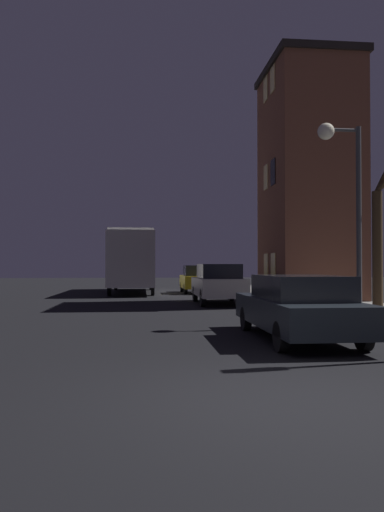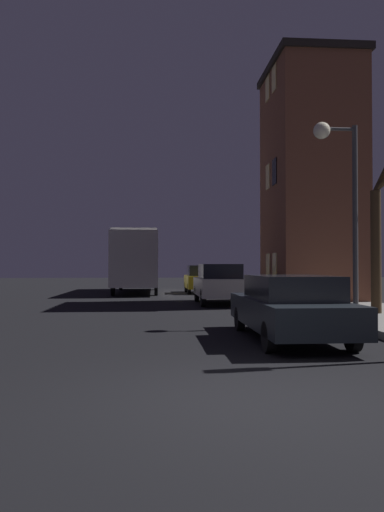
% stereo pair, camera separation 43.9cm
% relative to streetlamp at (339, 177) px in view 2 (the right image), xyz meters
% --- Properties ---
extents(ground_plane, '(120.00, 120.00, 0.00)m').
position_rel_streetlamp_xyz_m(ground_plane, '(-3.85, -6.96, -3.94)').
color(ground_plane, black).
extents(brick_building, '(3.72, 4.91, 10.26)m').
position_rel_streetlamp_xyz_m(brick_building, '(1.91, 8.39, 1.38)').
color(brick_building, brown).
rests_on(brick_building, sidewalk).
extents(streetlamp, '(1.19, 0.45, 5.23)m').
position_rel_streetlamp_xyz_m(streetlamp, '(0.00, 0.00, 0.00)').
color(streetlamp, '#38383A').
rests_on(streetlamp, sidewalk).
extents(bare_tree, '(1.03, 1.55, 5.11)m').
position_rel_streetlamp_xyz_m(bare_tree, '(1.77, 1.51, -1.47)').
color(bare_tree, '#382819').
rests_on(bare_tree, sidewalk).
extents(bus, '(2.47, 9.65, 3.51)m').
position_rel_streetlamp_xyz_m(bus, '(-5.95, 16.88, -1.85)').
color(bus, beige).
rests_on(bus, ground).
extents(car_near_lane, '(1.76, 4.80, 1.38)m').
position_rel_streetlamp_xyz_m(car_near_lane, '(-2.03, -2.39, -3.21)').
color(car_near_lane, black).
rests_on(car_near_lane, ground).
extents(car_mid_lane, '(1.80, 4.37, 1.65)m').
position_rel_streetlamp_xyz_m(car_mid_lane, '(-2.21, 7.71, -3.08)').
color(car_mid_lane, beige).
rests_on(car_mid_lane, ground).
extents(car_far_lane, '(1.80, 3.96, 1.60)m').
position_rel_streetlamp_xyz_m(car_far_lane, '(-2.16, 15.92, -3.12)').
color(car_far_lane, olive).
rests_on(car_far_lane, ground).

